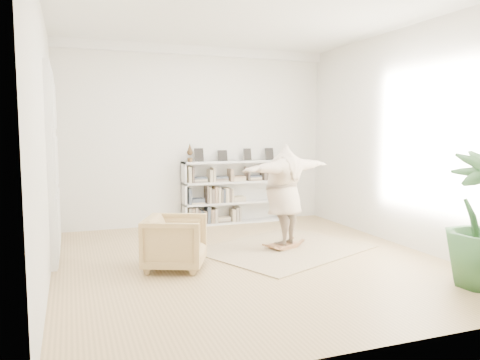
# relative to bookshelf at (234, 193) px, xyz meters

# --- Properties ---
(floor) EXTENTS (6.00, 6.00, 0.00)m
(floor) POSITION_rel_bookshelf_xyz_m (-0.74, -2.82, -0.64)
(floor) COLOR #9A7E4F
(floor) RESTS_ON ground
(room_shell) EXTENTS (6.00, 6.00, 6.00)m
(room_shell) POSITION_rel_bookshelf_xyz_m (-0.74, 0.12, 2.87)
(room_shell) COLOR silver
(room_shell) RESTS_ON floor
(doors) EXTENTS (0.09, 1.78, 2.92)m
(doors) POSITION_rel_bookshelf_xyz_m (-3.45, -1.52, 0.76)
(doors) COLOR white
(doors) RESTS_ON floor
(bookshelf) EXTENTS (2.20, 0.35, 1.64)m
(bookshelf) POSITION_rel_bookshelf_xyz_m (0.00, 0.00, 0.00)
(bookshelf) COLOR silver
(bookshelf) RESTS_ON floor
(armchair) EXTENTS (1.06, 1.05, 0.74)m
(armchair) POSITION_rel_bookshelf_xyz_m (-1.86, -2.83, -0.26)
(armchair) COLOR tan
(armchair) RESTS_ON floor
(rug) EXTENTS (3.10, 2.84, 0.02)m
(rug) POSITION_rel_bookshelf_xyz_m (0.02, -2.36, -0.63)
(rug) COLOR tan
(rug) RESTS_ON floor
(rocker_board) EXTENTS (0.59, 0.48, 0.11)m
(rocker_board) POSITION_rel_bookshelf_xyz_m (0.02, -2.36, -0.57)
(rocker_board) COLOR brown
(rocker_board) RESTS_ON rug
(person) EXTENTS (2.03, 1.30, 1.61)m
(person) POSITION_rel_bookshelf_xyz_m (0.02, -2.36, 0.30)
(person) COLOR tan
(person) RESTS_ON rocker_board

